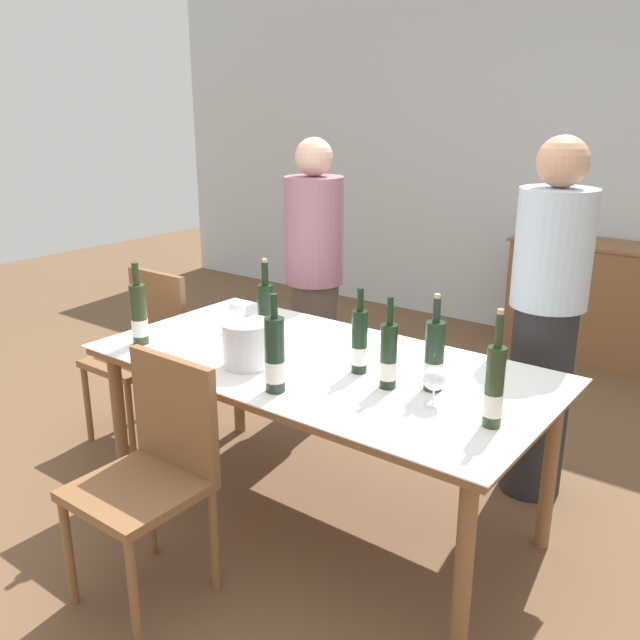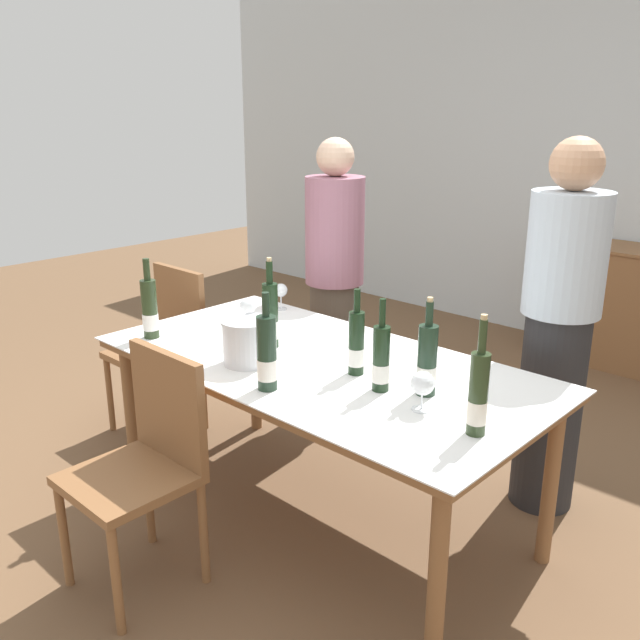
{
  "view_description": "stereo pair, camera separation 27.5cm",
  "coord_description": "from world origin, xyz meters",
  "px_view_note": "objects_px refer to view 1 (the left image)",
  "views": [
    {
      "loc": [
        1.59,
        -2.09,
        1.76
      ],
      "look_at": [
        0.0,
        0.0,
        0.93
      ],
      "focal_mm": 38.0,
      "sensor_mm": 36.0,
      "label": 1
    },
    {
      "loc": [
        1.8,
        -1.92,
        1.76
      ],
      "look_at": [
        0.0,
        0.0,
        0.93
      ],
      "focal_mm": 38.0,
      "sensor_mm": 36.0,
      "label": 2
    }
  ],
  "objects_px": {
    "chair_near_front": "(154,463)",
    "ice_bucket": "(247,343)",
    "wine_bottle_4": "(275,357)",
    "wine_glass_0": "(266,293)",
    "wine_glass_1": "(237,309)",
    "dining_table": "(320,376)",
    "chair_left_end": "(145,344)",
    "wine_bottle_5": "(266,318)",
    "wine_bottle_1": "(389,357)",
    "person_host": "(314,282)",
    "wine_bottle_2": "(359,343)",
    "person_guest_left": "(546,325)",
    "wine_glass_2": "(434,380)",
    "wine_bottle_0": "(494,388)",
    "sideboard_cabinet": "(627,306)",
    "wine_bottle_6": "(139,315)",
    "wine_bottle_3": "(434,358)"
  },
  "relations": [
    {
      "from": "chair_near_front",
      "to": "ice_bucket",
      "type": "bearing_deg",
      "value": 89.4
    },
    {
      "from": "wine_bottle_4",
      "to": "wine_glass_0",
      "type": "distance_m",
      "value": 1.04
    },
    {
      "from": "wine_glass_1",
      "to": "dining_table",
      "type": "bearing_deg",
      "value": -9.41
    },
    {
      "from": "chair_left_end",
      "to": "wine_bottle_5",
      "type": "bearing_deg",
      "value": -6.05
    },
    {
      "from": "wine_bottle_1",
      "to": "person_host",
      "type": "height_order",
      "value": "person_host"
    },
    {
      "from": "wine_bottle_5",
      "to": "chair_left_end",
      "type": "height_order",
      "value": "wine_bottle_5"
    },
    {
      "from": "ice_bucket",
      "to": "wine_bottle_2",
      "type": "distance_m",
      "value": 0.46
    },
    {
      "from": "person_guest_left",
      "to": "wine_glass_2",
      "type": "bearing_deg",
      "value": -94.95
    },
    {
      "from": "wine_bottle_0",
      "to": "wine_bottle_2",
      "type": "xyz_separation_m",
      "value": [
        -0.62,
        0.13,
        -0.01
      ]
    },
    {
      "from": "dining_table",
      "to": "wine_bottle_1",
      "type": "height_order",
      "value": "wine_bottle_1"
    },
    {
      "from": "chair_left_end",
      "to": "person_guest_left",
      "type": "distance_m",
      "value": 2.07
    },
    {
      "from": "wine_glass_0",
      "to": "chair_near_front",
      "type": "xyz_separation_m",
      "value": [
        0.45,
        -1.13,
        -0.32
      ]
    },
    {
      "from": "wine_bottle_5",
      "to": "wine_glass_2",
      "type": "xyz_separation_m",
      "value": [
        0.86,
        -0.08,
        -0.04
      ]
    },
    {
      "from": "sideboard_cabinet",
      "to": "wine_glass_2",
      "type": "xyz_separation_m",
      "value": [
        0.02,
        -2.92,
        0.42
      ]
    },
    {
      "from": "wine_bottle_0",
      "to": "wine_bottle_6",
      "type": "height_order",
      "value": "wine_bottle_0"
    },
    {
      "from": "wine_bottle_1",
      "to": "person_guest_left",
      "type": "bearing_deg",
      "value": 71.32
    },
    {
      "from": "wine_bottle_1",
      "to": "chair_near_front",
      "type": "relative_size",
      "value": 0.39
    },
    {
      "from": "dining_table",
      "to": "wine_bottle_6",
      "type": "height_order",
      "value": "wine_bottle_6"
    },
    {
      "from": "wine_bottle_3",
      "to": "wine_bottle_4",
      "type": "xyz_separation_m",
      "value": [
        -0.46,
        -0.37,
        0.01
      ]
    },
    {
      "from": "chair_near_front",
      "to": "person_host",
      "type": "bearing_deg",
      "value": 106.96
    },
    {
      "from": "chair_left_end",
      "to": "wine_bottle_0",
      "type": "bearing_deg",
      "value": -5.88
    },
    {
      "from": "ice_bucket",
      "to": "wine_glass_2",
      "type": "xyz_separation_m",
      "value": [
        0.78,
        0.12,
        -0.0
      ]
    },
    {
      "from": "wine_bottle_6",
      "to": "person_host",
      "type": "relative_size",
      "value": 0.23
    },
    {
      "from": "wine_glass_0",
      "to": "wine_bottle_1",
      "type": "bearing_deg",
      "value": -24.58
    },
    {
      "from": "wine_bottle_0",
      "to": "chair_left_end",
      "type": "xyz_separation_m",
      "value": [
        -2.07,
        0.21,
        -0.36
      ]
    },
    {
      "from": "chair_near_front",
      "to": "wine_bottle_4",
      "type": "bearing_deg",
      "value": 55.19
    },
    {
      "from": "ice_bucket",
      "to": "wine_bottle_3",
      "type": "relative_size",
      "value": 0.56
    },
    {
      "from": "wine_bottle_1",
      "to": "wine_bottle_4",
      "type": "relative_size",
      "value": 0.95
    },
    {
      "from": "chair_left_end",
      "to": "wine_bottle_1",
      "type": "bearing_deg",
      "value": -5.16
    },
    {
      "from": "wine_glass_1",
      "to": "wine_glass_2",
      "type": "bearing_deg",
      "value": -9.63
    },
    {
      "from": "wine_bottle_0",
      "to": "person_host",
      "type": "xyz_separation_m",
      "value": [
        -1.5,
        0.98,
        -0.08
      ]
    },
    {
      "from": "wine_glass_0",
      "to": "person_host",
      "type": "distance_m",
      "value": 0.45
    },
    {
      "from": "wine_bottle_4",
      "to": "wine_bottle_3",
      "type": "bearing_deg",
      "value": 38.49
    },
    {
      "from": "person_guest_left",
      "to": "chair_left_end",
      "type": "bearing_deg",
      "value": -159.58
    },
    {
      "from": "wine_bottle_2",
      "to": "wine_glass_2",
      "type": "xyz_separation_m",
      "value": [
        0.39,
        -0.1,
        -0.03
      ]
    },
    {
      "from": "sideboard_cabinet",
      "to": "person_host",
      "type": "distance_m",
      "value": 2.36
    },
    {
      "from": "wine_bottle_0",
      "to": "wine_bottle_5",
      "type": "height_order",
      "value": "wine_bottle_0"
    },
    {
      "from": "ice_bucket",
      "to": "wine_bottle_5",
      "type": "relative_size",
      "value": 0.52
    },
    {
      "from": "wine_bottle_0",
      "to": "wine_bottle_3",
      "type": "bearing_deg",
      "value": 153.18
    },
    {
      "from": "wine_bottle_3",
      "to": "wine_bottle_5",
      "type": "distance_m",
      "value": 0.79
    },
    {
      "from": "ice_bucket",
      "to": "wine_bottle_4",
      "type": "distance_m",
      "value": 0.29
    },
    {
      "from": "dining_table",
      "to": "ice_bucket",
      "type": "xyz_separation_m",
      "value": [
        -0.2,
        -0.22,
        0.16
      ]
    },
    {
      "from": "wine_bottle_6",
      "to": "person_host",
      "type": "xyz_separation_m",
      "value": [
        0.08,
        1.16,
        -0.07
      ]
    },
    {
      "from": "person_guest_left",
      "to": "chair_near_front",
      "type": "bearing_deg",
      "value": -119.78
    },
    {
      "from": "wine_bottle_5",
      "to": "wine_glass_2",
      "type": "bearing_deg",
      "value": -5.44
    },
    {
      "from": "wine_glass_0",
      "to": "chair_left_end",
      "type": "height_order",
      "value": "chair_left_end"
    },
    {
      "from": "wine_glass_0",
      "to": "person_guest_left",
      "type": "bearing_deg",
      "value": 16.43
    },
    {
      "from": "dining_table",
      "to": "chair_left_end",
      "type": "height_order",
      "value": "chair_left_end"
    },
    {
      "from": "wine_bottle_2",
      "to": "wine_bottle_5",
      "type": "distance_m",
      "value": 0.47
    },
    {
      "from": "chair_near_front",
      "to": "wine_bottle_5",
      "type": "bearing_deg",
      "value": 95.58
    }
  ]
}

